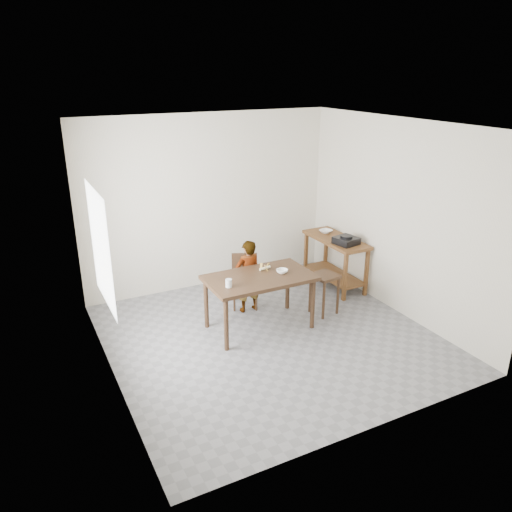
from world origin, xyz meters
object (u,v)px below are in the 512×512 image
dining_table (259,302)px  prep_counter (335,262)px  child (248,276)px  dining_chair (245,282)px  stool (324,294)px

dining_table → prep_counter: prep_counter is taller
child → dining_chair: (0.02, 0.15, -0.15)m
child → dining_table: bearing=77.7°
prep_counter → child: bearing=-173.9°
dining_table → stool: 1.02m
dining_chair → stool: 1.15m
prep_counter → stool: 1.02m
dining_table → dining_chair: size_ratio=1.82×
prep_counter → dining_chair: prep_counter is taller
prep_counter → dining_chair: size_ratio=1.56×
dining_table → prep_counter: bearing=22.1°
dining_chair → prep_counter: bearing=24.9°
dining_table → stool: dining_table is taller
dining_chair → stool: (0.91, -0.71, -0.09)m
dining_chair → stool: size_ratio=1.30×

